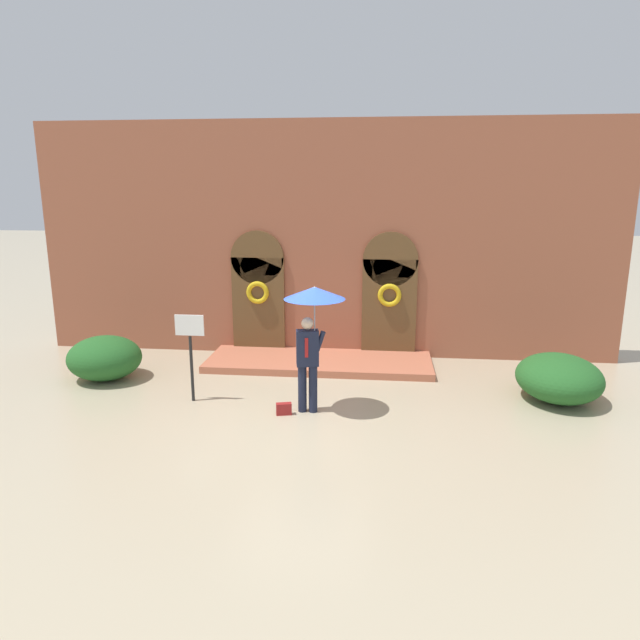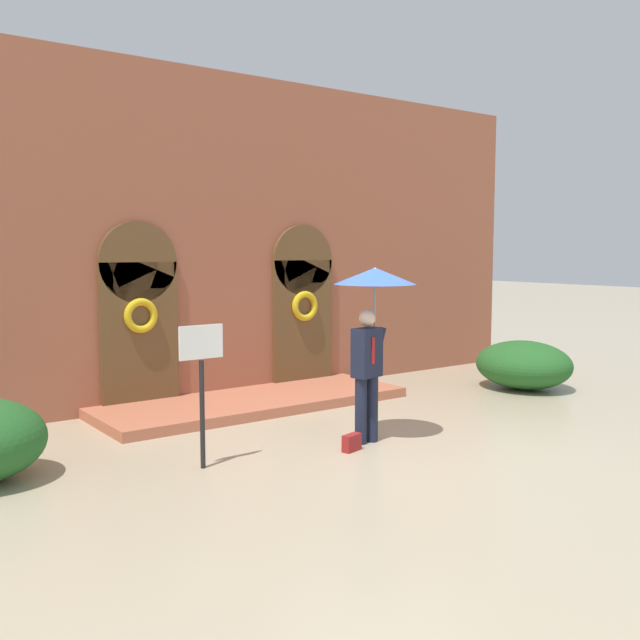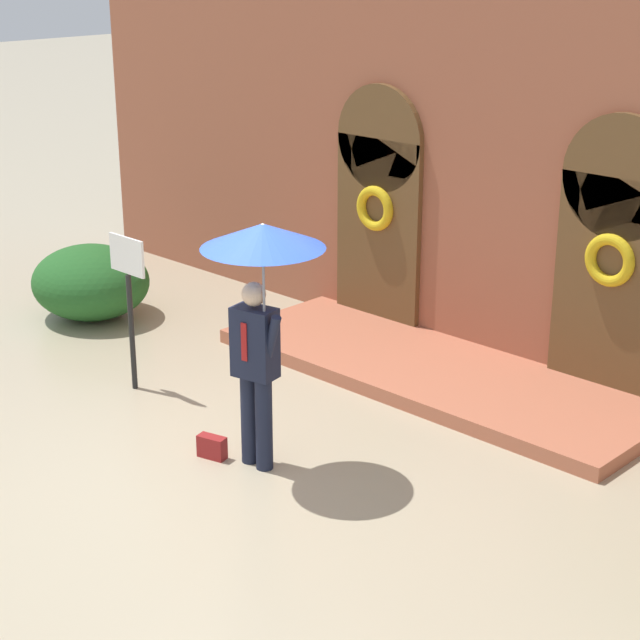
% 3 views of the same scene
% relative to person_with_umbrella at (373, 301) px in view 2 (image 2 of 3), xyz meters
% --- Properties ---
extents(ground_plane, '(80.00, 80.00, 0.00)m').
position_rel_person_with_umbrella_xyz_m(ground_plane, '(-0.19, -0.27, -1.91)').
color(ground_plane, tan).
extents(building_facade, '(14.00, 2.30, 5.60)m').
position_rel_person_with_umbrella_xyz_m(building_facade, '(-0.19, 3.88, 0.77)').
color(building_facade, '#9E563D').
rests_on(building_facade, ground).
extents(person_with_umbrella, '(1.10, 1.10, 2.36)m').
position_rel_person_with_umbrella_xyz_m(person_with_umbrella, '(0.00, 0.00, 0.00)').
color(person_with_umbrella, '#191E33').
rests_on(person_with_umbrella, ground).
extents(handbag, '(0.30, 0.19, 0.22)m').
position_rel_person_with_umbrella_xyz_m(handbag, '(-0.52, -0.20, -1.80)').
color(handbag, maroon).
rests_on(handbag, ground).
extents(sign_post, '(0.56, 0.06, 1.72)m').
position_rel_person_with_umbrella_xyz_m(sign_post, '(-2.40, 0.30, -0.75)').
color(sign_post, black).
rests_on(sign_post, ground).
extents(shrub_right, '(1.62, 1.85, 0.90)m').
position_rel_person_with_umbrella_xyz_m(shrub_right, '(4.70, 1.13, -1.46)').
color(shrub_right, '#235B23').
rests_on(shrub_right, ground).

